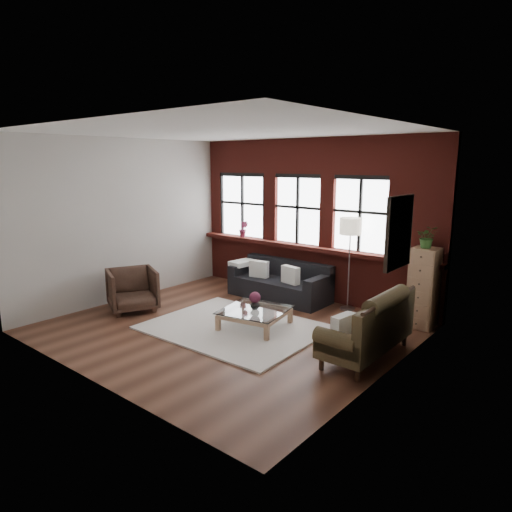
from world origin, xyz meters
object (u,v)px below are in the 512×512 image
Objects in this scene: vintage_settee at (367,325)px; armchair at (133,290)px; dark_sofa at (279,280)px; floor_lamp at (349,261)px; vase at (255,304)px; drawer_chest at (423,288)px; coffee_table at (255,319)px.

vintage_settee reaches higher than armchair.
dark_sofa is 1.55m from floor_lamp.
floor_lamp reaches higher than vintage_settee.
vase is at bearing -110.78° from floor_lamp.
armchair is (-1.67, -2.35, 0.02)m from dark_sofa.
drawer_chest is 1.44m from floor_lamp.
dark_sofa is 2.86m from drawer_chest.
dark_sofa is at bearing -175.79° from drawer_chest.
coffee_table is 0.75× the size of drawer_chest.
vintage_settee is (2.66, -1.51, 0.09)m from dark_sofa.
coffee_table is 0.54× the size of floor_lamp.
drawer_chest is (4.50, 2.56, 0.28)m from armchair.
coffee_table is at bearing -48.32° from armchair.
drawer_chest is (0.17, 1.72, 0.21)m from vintage_settee.
dark_sofa is 1.78m from vase.
armchair is 0.64× the size of drawer_chest.
armchair is 0.86× the size of coffee_table.
drawer_chest is (2.83, 0.21, 0.30)m from dark_sofa.
coffee_table is at bearing -139.15° from drawer_chest.
drawer_chest is (2.12, 1.84, 0.26)m from vase.
floor_lamp is (-1.24, 1.76, 0.47)m from vintage_settee.
coffee_table is 2.16m from floor_lamp.
vase is at bearing -176.53° from vintage_settee.
armchair reaches higher than coffee_table.
vintage_settee is at bearing -95.69° from drawer_chest.
drawer_chest reaches higher than coffee_table.
vintage_settee is 2.20m from floor_lamp.
coffee_table is 6.13× the size of vase.
floor_lamp reaches higher than armchair.
drawer_chest is at bearing -1.76° from floor_lamp.
dark_sofa is at bearing 113.52° from vase.
drawer_chest reaches higher than vase.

